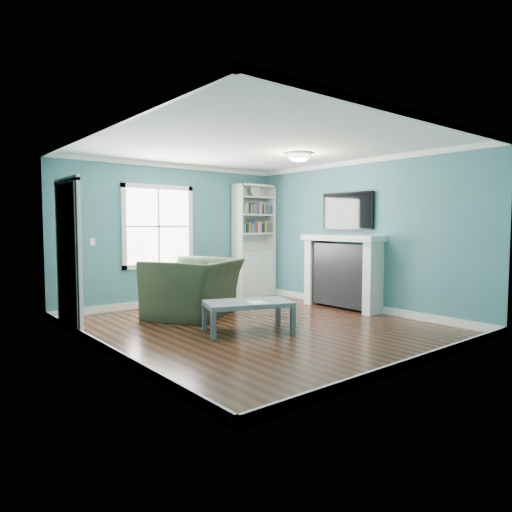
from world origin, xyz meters
TOP-DOWN VIEW (x-y plane):
  - floor at (0.00, 0.00)m, footprint 5.00×5.00m
  - room_walls at (0.00, 0.00)m, footprint 5.00×5.00m
  - trim at (0.00, 0.00)m, footprint 4.50×5.00m
  - window at (-0.30, 2.49)m, footprint 1.40×0.06m
  - bookshelf at (1.77, 2.30)m, footprint 0.90×0.35m
  - fireplace at (2.08, 0.20)m, footprint 0.44×1.58m
  - tv at (2.20, 0.20)m, footprint 0.06×1.10m
  - door at (-2.22, 1.40)m, footprint 0.12×0.98m
  - ceiling_fixture at (0.90, 0.10)m, footprint 0.38×0.38m
  - light_switch at (-1.50, 2.48)m, footprint 0.08×0.01m
  - recliner at (-0.30, 1.28)m, footprint 1.69×1.53m
  - coffee_table at (-0.29, -0.13)m, footprint 1.32×1.02m
  - paper_sheet at (-0.25, -0.27)m, footprint 0.30×0.34m

SIDE VIEW (x-z plane):
  - floor at x=0.00m, z-range 0.00..0.00m
  - coffee_table at x=-0.29m, z-range 0.16..0.58m
  - paper_sheet at x=-0.25m, z-range 0.43..0.43m
  - recliner at x=-0.30m, z-range 0.00..1.24m
  - fireplace at x=2.08m, z-range -0.01..1.29m
  - bookshelf at x=1.77m, z-range -0.23..2.08m
  - door at x=-2.22m, z-range -0.01..2.16m
  - light_switch at x=-1.50m, z-range 1.14..1.26m
  - trim at x=0.00m, z-range -0.06..2.54m
  - window at x=-0.30m, z-range 0.70..2.20m
  - room_walls at x=0.00m, z-range -0.92..4.08m
  - tv at x=2.20m, z-range 1.40..2.05m
  - ceiling_fixture at x=0.90m, z-range 2.47..2.63m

